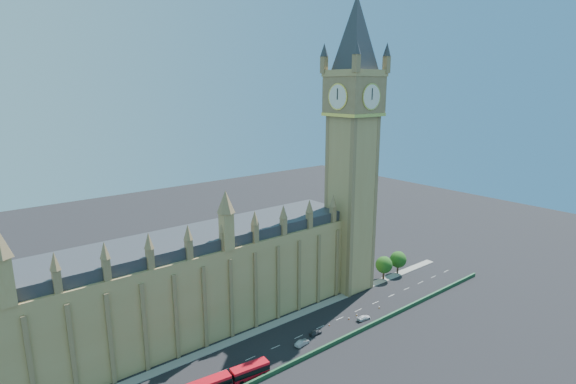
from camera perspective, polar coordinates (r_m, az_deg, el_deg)
ground at (r=127.32m, az=-0.09°, el=-18.49°), size 400.00×400.00×0.00m
palace_westminster at (r=126.43m, az=-15.70°, el=-12.12°), size 120.00×20.00×28.00m
elizabeth_tower at (r=145.12m, az=8.26°, el=8.19°), size 20.59×20.59×105.00m
bridge_parapet at (r=121.21m, az=2.75°, el=-19.96°), size 160.00×0.60×1.20m
kerb_north at (r=133.78m, az=-2.75°, el=-16.77°), size 160.00×3.00×0.16m
tree_east_near at (r=164.65m, az=12.12°, el=-8.95°), size 6.00×6.00×8.50m
tree_east_far at (r=170.58m, az=13.84°, el=-8.25°), size 6.00×6.00×8.50m
red_bus at (r=111.87m, az=-7.56°, el=-22.49°), size 20.34×5.24×3.42m
car_grey at (r=130.32m, az=3.51°, el=-17.37°), size 3.86×1.66×1.30m
car_silver at (r=125.57m, az=1.80°, el=-18.59°), size 4.60×2.07×1.47m
car_white at (r=138.98m, az=9.60°, el=-15.47°), size 4.62×2.23×1.29m
cone_a at (r=138.64m, az=7.73°, el=-15.61°), size 0.47×0.47×0.72m
cone_b at (r=134.95m, az=5.28°, el=-16.42°), size 0.52×0.52×0.65m
cone_c at (r=140.94m, az=8.71°, el=-15.15°), size 0.46×0.46×0.63m
cone_d at (r=146.30m, az=11.51°, el=-14.15°), size 0.54×0.54×0.67m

